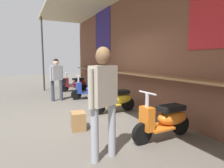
{
  "coord_description": "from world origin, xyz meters",
  "views": [
    {
      "loc": [
        4.96,
        -1.46,
        1.53
      ],
      "look_at": [
        -0.7,
        1.3,
        0.75
      ],
      "focal_mm": 30.36,
      "sensor_mm": 36.0,
      "label": 1
    }
  ],
  "objects_px": {
    "scooter_yellow": "(116,99)",
    "scooter_blue": "(90,89)",
    "scooter_maroon": "(76,83)",
    "shopper_with_handbag": "(57,76)",
    "shopper_passing": "(103,91)",
    "merchandise_crate": "(78,121)",
    "scooter_orange": "(166,119)"
  },
  "relations": [
    {
      "from": "scooter_yellow",
      "to": "merchandise_crate",
      "type": "distance_m",
      "value": 1.7
    },
    {
      "from": "scooter_yellow",
      "to": "scooter_maroon",
      "type": "bearing_deg",
      "value": -91.3
    },
    {
      "from": "shopper_passing",
      "to": "merchandise_crate",
      "type": "height_order",
      "value": "shopper_passing"
    },
    {
      "from": "scooter_blue",
      "to": "scooter_orange",
      "type": "relative_size",
      "value": 1.0
    },
    {
      "from": "scooter_yellow",
      "to": "scooter_orange",
      "type": "height_order",
      "value": "same"
    },
    {
      "from": "scooter_orange",
      "to": "shopper_passing",
      "type": "distance_m",
      "value": 1.59
    },
    {
      "from": "scooter_maroon",
      "to": "shopper_with_handbag",
      "type": "relative_size",
      "value": 0.87
    },
    {
      "from": "scooter_maroon",
      "to": "scooter_yellow",
      "type": "height_order",
      "value": "same"
    },
    {
      "from": "scooter_maroon",
      "to": "shopper_with_handbag",
      "type": "height_order",
      "value": "shopper_with_handbag"
    },
    {
      "from": "scooter_blue",
      "to": "shopper_passing",
      "type": "bearing_deg",
      "value": 75.5
    },
    {
      "from": "merchandise_crate",
      "to": "shopper_with_handbag",
      "type": "bearing_deg",
      "value": 177.53
    },
    {
      "from": "scooter_maroon",
      "to": "scooter_blue",
      "type": "xyz_separation_m",
      "value": [
        2.18,
        -0.0,
        0.0
      ]
    },
    {
      "from": "scooter_blue",
      "to": "shopper_passing",
      "type": "xyz_separation_m",
      "value": [
        4.61,
        -1.42,
        0.69
      ]
    },
    {
      "from": "scooter_blue",
      "to": "scooter_maroon",
      "type": "bearing_deg",
      "value": -87.32
    },
    {
      "from": "scooter_maroon",
      "to": "scooter_orange",
      "type": "bearing_deg",
      "value": 88.28
    },
    {
      "from": "scooter_maroon",
      "to": "scooter_blue",
      "type": "bearing_deg",
      "value": 88.28
    },
    {
      "from": "scooter_yellow",
      "to": "shopper_passing",
      "type": "bearing_deg",
      "value": 57.25
    },
    {
      "from": "scooter_maroon",
      "to": "merchandise_crate",
      "type": "relative_size",
      "value": 3.57
    },
    {
      "from": "scooter_blue",
      "to": "scooter_yellow",
      "type": "relative_size",
      "value": 1.0
    },
    {
      "from": "shopper_with_handbag",
      "to": "scooter_yellow",
      "type": "bearing_deg",
      "value": -174.87
    },
    {
      "from": "scooter_yellow",
      "to": "scooter_blue",
      "type": "bearing_deg",
      "value": -91.3
    },
    {
      "from": "scooter_orange",
      "to": "scooter_maroon",
      "type": "bearing_deg",
      "value": -92.52
    },
    {
      "from": "scooter_blue",
      "to": "shopper_with_handbag",
      "type": "height_order",
      "value": "shopper_with_handbag"
    },
    {
      "from": "scooter_orange",
      "to": "shopper_with_handbag",
      "type": "distance_m",
      "value": 4.79
    },
    {
      "from": "scooter_orange",
      "to": "merchandise_crate",
      "type": "height_order",
      "value": "scooter_orange"
    },
    {
      "from": "scooter_orange",
      "to": "scooter_yellow",
      "type": "bearing_deg",
      "value": -92.52
    },
    {
      "from": "scooter_maroon",
      "to": "shopper_passing",
      "type": "xyz_separation_m",
      "value": [
        6.79,
        -1.42,
        0.69
      ]
    },
    {
      "from": "scooter_maroon",
      "to": "merchandise_crate",
      "type": "height_order",
      "value": "scooter_maroon"
    },
    {
      "from": "scooter_blue",
      "to": "shopper_passing",
      "type": "height_order",
      "value": "shopper_passing"
    },
    {
      "from": "shopper_passing",
      "to": "scooter_blue",
      "type": "bearing_deg",
      "value": -39.19
    },
    {
      "from": "shopper_passing",
      "to": "scooter_maroon",
      "type": "bearing_deg",
      "value": -33.85
    },
    {
      "from": "shopper_with_handbag",
      "to": "scooter_orange",
      "type": "bearing_deg",
      "value": 173.12
    }
  ]
}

